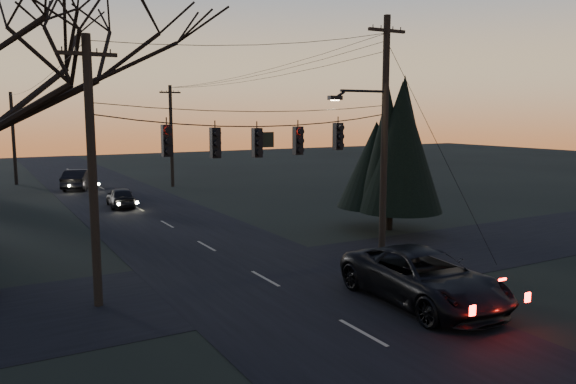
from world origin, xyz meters
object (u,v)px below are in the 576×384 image
sedan_oncoming_a (121,197)px  utility_pole_left (99,306)px  evergreen_right (391,145)px  utility_pole_far_r (173,186)px  utility_pole_right (382,260)px  suv_near (424,278)px  utility_pole_far_l (17,185)px  sedan_oncoming_b (79,179)px

sedan_oncoming_a → utility_pole_left: bearing=80.6°
utility_pole_left → evergreen_right: size_ratio=1.08×
sedan_oncoming_a → utility_pole_far_r: bearing=-120.4°
utility_pole_right → utility_pole_far_r: 28.00m
utility_pole_right → evergreen_right: 7.93m
utility_pole_right → sedan_oncoming_a: size_ratio=2.57×
utility_pole_far_r → evergreen_right: bearing=-79.3°
utility_pole_far_r → suv_near: size_ratio=1.37×
utility_pole_far_l → evergreen_right: evergreen_right is taller
utility_pole_far_r → sedan_oncoming_b: 7.59m
utility_pole_left → utility_pole_far_r: bearing=67.7°
evergreen_right → sedan_oncoming_b: bearing=114.7°
utility_pole_right → suv_near: bearing=-114.9°
suv_near → sedan_oncoming_a: suv_near is taller
evergreen_right → sedan_oncoming_b: (-11.63, 25.26, -3.72)m
utility_pole_far_l → suv_near: size_ratio=1.29×
utility_pole_right → utility_pole_left: 11.50m
utility_pole_far_r → sedan_oncoming_b: size_ratio=1.72×
utility_pole_far_l → sedan_oncoming_b: bearing=-54.4°
sedan_oncoming_a → sedan_oncoming_b: size_ratio=0.79×
utility_pole_right → sedan_oncoming_a: bearing=108.2°
utility_pole_far_r → suv_near: (-2.30, -32.96, 0.86)m
utility_pole_far_r → suv_near: 33.05m
utility_pole_right → sedan_oncoming_a: 20.29m
utility_pole_right → utility_pole_far_r: bearing=90.0°
utility_pole_left → sedan_oncoming_b: (4.25, 30.07, 0.81)m
utility_pole_far_r → utility_pole_far_l: 14.01m
utility_pole_far_l → sedan_oncoming_b: utility_pole_far_l is taller
utility_pole_far_l → sedan_oncoming_a: 17.53m
utility_pole_right → utility_pole_far_l: 37.79m
utility_pole_far_l → evergreen_right: (15.88, -31.19, 4.53)m
utility_pole_far_l → sedan_oncoming_a: utility_pole_far_l is taller
sedan_oncoming_a → evergreen_right: bearing=132.1°
evergreen_right → sedan_oncoming_b: size_ratio=1.60×
utility_pole_far_r → sedan_oncoming_b: (-7.25, 2.07, 0.81)m
utility_pole_left → utility_pole_far_r: same height
utility_pole_right → utility_pole_far_l: size_ratio=1.25×
utility_pole_right → sedan_oncoming_b: bearing=103.6°
utility_pole_right → utility_pole_far_r: size_ratio=1.18×
utility_pole_left → utility_pole_far_l: 36.00m
utility_pole_far_l → sedan_oncoming_a: size_ratio=2.06×
suv_near → utility_pole_right: bearing=67.8°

